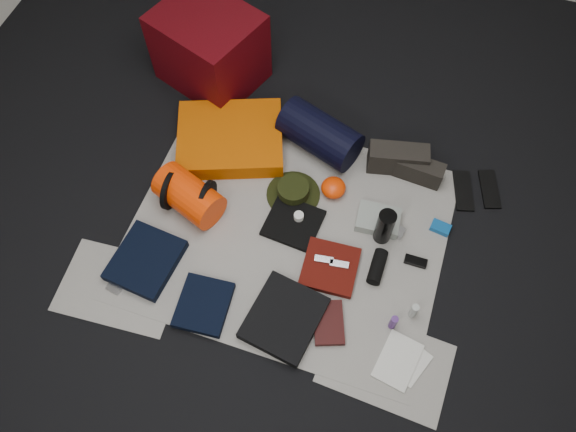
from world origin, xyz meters
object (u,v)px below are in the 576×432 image
(stuff_sack, at_px, (189,196))
(red_cabinet, at_px, (210,48))
(compact_camera, at_px, (395,230))
(paperback_book, at_px, (329,323))
(sleeping_pad, at_px, (230,139))
(water_bottle, at_px, (385,227))
(navy_duffel, at_px, (320,134))

(stuff_sack, bearing_deg, red_cabinet, 104.71)
(compact_camera, bearing_deg, paperback_book, -94.93)
(red_cabinet, relative_size, sleeping_pad, 0.95)
(red_cabinet, xyz_separation_m, compact_camera, (1.30, -0.70, -0.20))
(compact_camera, bearing_deg, water_bottle, -127.63)
(red_cabinet, xyz_separation_m, sleeping_pad, (0.29, -0.45, -0.17))
(sleeping_pad, xyz_separation_m, stuff_sack, (-0.05, -0.44, 0.05))
(stuff_sack, relative_size, water_bottle, 1.54)
(navy_duffel, bearing_deg, stuff_sack, -112.92)
(sleeping_pad, bearing_deg, water_bottle, -17.43)
(paperback_book, bearing_deg, navy_duffel, 89.47)
(water_bottle, bearing_deg, compact_camera, 39.67)
(red_cabinet, height_order, stuff_sack, red_cabinet)
(water_bottle, distance_m, paperback_book, 0.56)
(stuff_sack, distance_m, paperback_book, 0.97)
(water_bottle, height_order, compact_camera, water_bottle)
(red_cabinet, xyz_separation_m, navy_duffel, (0.77, -0.31, -0.11))
(red_cabinet, xyz_separation_m, water_bottle, (1.24, -0.75, -0.11))
(sleeping_pad, relative_size, compact_camera, 5.87)
(sleeping_pad, bearing_deg, compact_camera, -14.02)
(red_cabinet, height_order, water_bottle, red_cabinet)
(sleeping_pad, xyz_separation_m, water_bottle, (0.95, -0.30, 0.06))
(red_cabinet, xyz_separation_m, paperback_book, (1.11, -1.29, -0.21))
(compact_camera, bearing_deg, navy_duffel, 156.09)
(sleeping_pad, bearing_deg, red_cabinet, 122.52)
(stuff_sack, bearing_deg, paperback_book, -24.18)
(sleeping_pad, relative_size, stuff_sack, 1.66)
(water_bottle, xyz_separation_m, paperback_book, (-0.13, -0.54, -0.10))
(navy_duffel, height_order, paperback_book, navy_duffel)
(sleeping_pad, height_order, compact_camera, sleeping_pad)
(stuff_sack, xyz_separation_m, navy_duffel, (0.53, 0.58, 0.01))
(red_cabinet, bearing_deg, water_bottle, -11.06)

